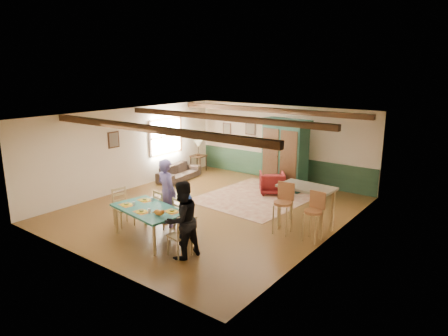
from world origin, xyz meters
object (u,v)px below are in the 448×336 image
Objects in this scene: dining_chair_end_left at (124,208)px; bar_stool_right at (313,217)px; table_lamp at (198,148)px; end_table at (199,163)px; cat at (158,212)px; armoire at (285,154)px; dining_chair_far_left at (165,208)px; person_child at (187,215)px; dining_table at (149,224)px; counter_table at (306,208)px; dining_chair_end_right at (179,234)px; bar_stool_left at (283,209)px; person_woman at (182,220)px; sofa at (179,172)px; dining_chair_far_right at (185,217)px; person_man at (167,193)px; armchair at (272,183)px.

dining_chair_end_left is 0.82× the size of bar_stool_right.
bar_stool_right is at bearing -28.02° from table_lamp.
table_lamp is at bearing 0.00° from end_table.
armoire reaches higher than cat.
person_child is at bearing -174.29° from dining_chair_far_left.
counter_table reaches higher than dining_table.
dining_chair_end_right is 0.77× the size of bar_stool_left.
dining_chair_end_right is 0.58× the size of person_woman.
dining_chair_end_left reaches higher than sofa.
end_table is at bearing 30.91° from dining_chair_end_left.
dining_chair_far_right is (0.80, -0.13, 0.00)m from dining_chair_far_left.
dining_chair_end_right is at bearing -9.43° from dining_table.
person_woman is at bearing -114.85° from counter_table.
end_table is (-3.03, 4.75, -0.56)m from person_man.
armoire is at bearing 130.63° from bar_stool_right.
counter_table is at bearing 64.19° from cat.
person_man is 2.22× the size of armchair.
person_man is at bearing -115.87° from person_woman.
cat is 3.68m from counter_table.
dining_chair_end_left is at bearing -68.52° from table_lamp.
person_woman is at bearing -9.43° from dining_table.
table_lamp reaches higher than end_table.
cat is (0.82, -0.98, 0.37)m from dining_chair_far_left.
person_child is 0.44× the size of armoire.
dining_chair_end_right is 7.34m from table_lamp.
dining_table is at bearing -144.33° from bar_stool_left.
table_lamp is (-3.83, 4.89, 0.42)m from person_child.
bar_stool_left is (2.33, 2.20, 0.24)m from dining_table.
sofa is at bearing 125.71° from dining_table.
dining_chair_far_left is at bearing -147.92° from sofa.
end_table is at bearing -48.09° from person_man.
table_lamp is at bearing 2.31° from sofa.
dining_chair_far_right is at bearing -65.08° from dining_chair_end_left.
dining_chair_far_right is 0.82× the size of bar_stool_right.
dining_chair_far_left is at bearing -91.68° from armoire.
dining_chair_far_left is 1.74m from dining_chair_end_right.
dining_table is at bearing 116.57° from person_man.
dining_chair_end_left is 1.19m from person_man.
table_lamp is at bearing -47.50° from armchair.
armoire is (-0.04, 4.89, 0.66)m from person_child.
armoire is at bearing -80.28° from dining_chair_far_right.
person_man is 5.64m from table_lamp.
armchair is 0.43× the size of sofa.
bar_stool_right is (6.41, -3.41, 0.27)m from end_table.
person_child is 4.93m from armoire.
dining_chair_end_left is 1.65× the size of table_lamp.
table_lamp is at bearing -43.03° from dining_chair_far_right.
sofa is (-3.62, 4.48, -0.59)m from cat.
bar_stool_right is at bearing 35.35° from dining_table.
dining_chair_far_right is 2.38m from bar_stool_left.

